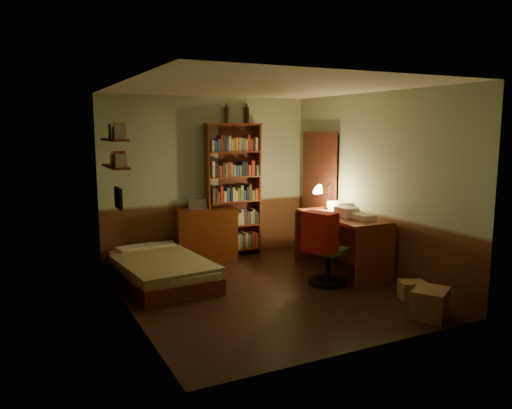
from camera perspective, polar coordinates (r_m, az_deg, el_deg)
name	(u,v)px	position (r m, az deg, el deg)	size (l,w,h in m)	color
floor	(264,290)	(6.65, 0.98, -9.80)	(3.50, 4.00, 0.02)	black
ceiling	(265,86)	(6.32, 1.04, 13.34)	(3.50, 4.00, 0.02)	silver
wall_back	(208,178)	(8.18, -5.52, 3.07)	(3.50, 0.02, 2.60)	#94A686
wall_left	(125,201)	(5.76, -14.72, 0.44)	(0.02, 4.00, 2.60)	#94A686
wall_right	(374,185)	(7.33, 13.32, 2.22)	(0.02, 4.00, 2.60)	#94A686
wall_front	(366,217)	(4.68, 12.43, -1.36)	(3.50, 0.02, 2.60)	#94A686
doorway	(320,195)	(8.37, 7.35, 1.11)	(0.06, 0.90, 2.00)	black
door_trim	(318,195)	(8.35, 7.15, 1.09)	(0.02, 0.98, 2.08)	#471E14
bed	(160,261)	(7.04, -10.87, -6.38)	(1.03, 1.92, 0.57)	olive
dresser	(206,234)	(8.04, -5.70, -3.42)	(0.93, 0.47, 0.83)	#55230D
mini_stereo	(197,203)	(8.03, -6.72, 0.13)	(0.29, 0.22, 0.16)	#B2B2B7
bookshelf	(233,190)	(8.20, -2.62, 1.62)	(0.93, 0.29, 2.18)	#55230D
bottle_left	(226,115)	(8.21, -3.40, 10.14)	(0.07, 0.07, 0.26)	black
bottle_right	(247,115)	(8.36, -1.07, 10.16)	(0.07, 0.07, 0.27)	black
desk	(341,244)	(7.43, 9.69, -4.44)	(0.66, 1.58, 0.85)	#55230D
paper_stack	(339,206)	(7.78, 9.48, -0.17)	(0.24, 0.33, 0.13)	silver
desk_lamp	(328,189)	(7.85, 8.27, 1.74)	(0.19, 0.19, 0.62)	black
office_chair	(328,246)	(6.81, 8.28, -4.71)	(0.53, 0.47, 1.06)	#305A34
red_jacket	(303,187)	(6.72, 5.44, 2.04)	(0.24, 0.45, 0.53)	#A51610
wall_shelf_lower	(116,167)	(6.83, -15.74, 4.19)	(0.20, 0.90, 0.03)	#55230D
wall_shelf_upper	(115,140)	(6.81, -15.86, 7.12)	(0.20, 0.90, 0.03)	#55230D
framed_picture	(118,198)	(6.36, -15.47, 0.71)	(0.04, 0.32, 0.26)	black
cardboard_box_a	(430,303)	(6.01, 19.28, -10.61)	(0.44, 0.35, 0.33)	olive
cardboard_box_b	(413,290)	(6.58, 17.48, -9.31)	(0.31, 0.26, 0.22)	olive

